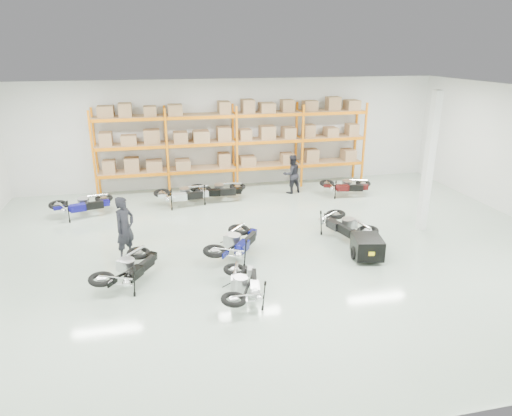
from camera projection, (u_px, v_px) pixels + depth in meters
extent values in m
plane|color=#A6B9A6|center=(273.00, 249.00, 13.68)|extent=(18.00, 18.00, 0.00)
plane|color=white|center=(275.00, 96.00, 12.17)|extent=(18.00, 18.00, 0.00)
plane|color=silver|center=(233.00, 133.00, 19.37)|extent=(18.00, 0.00, 18.00)
plane|color=silver|center=(398.00, 306.00, 6.49)|extent=(18.00, 0.00, 18.00)
cube|color=orange|center=(93.00, 157.00, 17.48)|extent=(0.08, 0.08, 3.50)
cube|color=orange|center=(96.00, 152.00, 18.30)|extent=(0.08, 0.08, 3.50)
cube|color=orange|center=(167.00, 153.00, 18.05)|extent=(0.08, 0.08, 3.50)
cube|color=orange|center=(167.00, 148.00, 18.87)|extent=(0.08, 0.08, 3.50)
cube|color=orange|center=(237.00, 150.00, 18.62)|extent=(0.08, 0.08, 3.50)
cube|color=orange|center=(233.00, 145.00, 19.44)|extent=(0.08, 0.08, 3.50)
cube|color=orange|center=(302.00, 147.00, 19.19)|extent=(0.08, 0.08, 3.50)
cube|color=orange|center=(296.00, 143.00, 20.01)|extent=(0.08, 0.08, 3.50)
cube|color=orange|center=(364.00, 144.00, 19.76)|extent=(0.08, 0.08, 3.50)
cube|color=orange|center=(355.00, 140.00, 20.58)|extent=(0.08, 0.08, 3.50)
cube|color=orange|center=(133.00, 176.00, 18.05)|extent=(2.70, 0.08, 0.12)
cube|color=orange|center=(134.00, 170.00, 18.87)|extent=(2.70, 0.08, 0.12)
cube|color=#A78156|center=(133.00, 171.00, 18.44)|extent=(2.68, 0.88, 0.02)
cube|color=#A78156|center=(133.00, 166.00, 18.36)|extent=(2.40, 0.70, 0.44)
cube|color=orange|center=(204.00, 172.00, 18.62)|extent=(2.70, 0.08, 0.12)
cube|color=orange|center=(201.00, 167.00, 19.44)|extent=(2.70, 0.08, 0.12)
cube|color=#A78156|center=(202.00, 167.00, 19.01)|extent=(2.68, 0.88, 0.02)
cube|color=#A78156|center=(202.00, 162.00, 18.93)|extent=(2.40, 0.70, 0.44)
cube|color=orange|center=(270.00, 168.00, 19.19)|extent=(2.70, 0.08, 0.12)
cube|color=orange|center=(265.00, 163.00, 20.01)|extent=(2.70, 0.08, 0.12)
cube|color=#A78156|center=(267.00, 164.00, 19.58)|extent=(2.68, 0.88, 0.02)
cube|color=#A78156|center=(267.00, 159.00, 19.50)|extent=(2.40, 0.70, 0.44)
cube|color=orange|center=(333.00, 165.00, 19.76)|extent=(2.70, 0.08, 0.12)
cube|color=orange|center=(325.00, 160.00, 20.58)|extent=(2.70, 0.08, 0.12)
cube|color=#A78156|center=(329.00, 161.00, 20.15)|extent=(2.68, 0.88, 0.02)
cube|color=#A78156|center=(329.00, 156.00, 20.07)|extent=(2.40, 0.70, 0.44)
cube|color=orange|center=(130.00, 148.00, 17.68)|extent=(2.70, 0.08, 0.12)
cube|color=orange|center=(131.00, 144.00, 18.51)|extent=(2.70, 0.08, 0.12)
cube|color=#A78156|center=(131.00, 144.00, 18.07)|extent=(2.68, 0.88, 0.02)
cube|color=#A78156|center=(130.00, 139.00, 17.99)|extent=(2.40, 0.70, 0.44)
cube|color=orange|center=(203.00, 145.00, 18.25)|extent=(2.70, 0.08, 0.12)
cube|color=orange|center=(200.00, 141.00, 19.08)|extent=(2.70, 0.08, 0.12)
cube|color=#A78156|center=(201.00, 141.00, 18.64)|extent=(2.68, 0.88, 0.02)
cube|color=#A78156|center=(201.00, 136.00, 18.56)|extent=(2.40, 0.70, 0.44)
cube|color=orange|center=(270.00, 142.00, 18.82)|extent=(2.70, 0.08, 0.12)
cube|color=orange|center=(265.00, 138.00, 19.65)|extent=(2.70, 0.08, 0.12)
cube|color=#A78156|center=(268.00, 139.00, 19.21)|extent=(2.68, 0.88, 0.02)
cube|color=#A78156|center=(268.00, 133.00, 19.13)|extent=(2.40, 0.70, 0.44)
cube|color=orange|center=(334.00, 139.00, 19.39)|extent=(2.70, 0.08, 0.12)
cube|color=orange|center=(326.00, 136.00, 20.22)|extent=(2.70, 0.08, 0.12)
cube|color=#A78156|center=(330.00, 136.00, 19.78)|extent=(2.68, 0.88, 0.02)
cube|color=#A78156|center=(331.00, 131.00, 19.70)|extent=(2.40, 0.70, 0.44)
cube|color=orange|center=(128.00, 120.00, 17.31)|extent=(2.70, 0.08, 0.12)
cube|color=orange|center=(129.00, 117.00, 18.14)|extent=(2.70, 0.08, 0.12)
cube|color=#A78156|center=(128.00, 116.00, 17.70)|extent=(2.68, 0.88, 0.02)
cube|color=#A78156|center=(128.00, 110.00, 17.62)|extent=(2.40, 0.70, 0.44)
cube|color=orange|center=(201.00, 118.00, 17.88)|extent=(2.70, 0.08, 0.12)
cube|color=orange|center=(199.00, 114.00, 18.71)|extent=(2.70, 0.08, 0.12)
cube|color=#A78156|center=(200.00, 114.00, 18.27)|extent=(2.68, 0.88, 0.02)
cube|color=#A78156|center=(200.00, 108.00, 18.19)|extent=(2.40, 0.70, 0.44)
cube|color=orange|center=(271.00, 115.00, 18.45)|extent=(2.70, 0.08, 0.12)
cube|color=orange|center=(265.00, 112.00, 19.28)|extent=(2.70, 0.08, 0.12)
cube|color=#A78156|center=(268.00, 112.00, 18.84)|extent=(2.68, 0.88, 0.02)
cube|color=#A78156|center=(268.00, 107.00, 18.76)|extent=(2.40, 0.70, 0.44)
cube|color=orange|center=(336.00, 113.00, 19.02)|extent=(2.70, 0.08, 0.12)
cube|color=orange|center=(328.00, 111.00, 19.85)|extent=(2.70, 0.08, 0.12)
cube|color=#A78156|center=(332.00, 110.00, 19.41)|extent=(2.68, 0.88, 0.02)
cube|color=#A78156|center=(332.00, 105.00, 19.33)|extent=(2.40, 0.70, 0.44)
cube|color=white|center=(429.00, 163.00, 14.45)|extent=(0.25, 0.25, 4.50)
cube|color=black|center=(367.00, 246.00, 12.88)|extent=(0.94, 1.10, 0.56)
cube|color=yellow|center=(375.00, 254.00, 12.42)|extent=(0.16, 0.05, 0.11)
torus|color=black|center=(354.00, 254.00, 12.86)|extent=(0.08, 0.39, 0.39)
torus|color=black|center=(379.00, 252.00, 13.02)|extent=(0.08, 0.39, 0.39)
cylinder|color=black|center=(357.00, 236.00, 13.47)|extent=(0.22, 0.91, 0.04)
imported|color=black|center=(125.00, 228.00, 12.78)|extent=(0.77, 0.80, 1.85)
imported|color=black|center=(292.00, 174.00, 18.68)|extent=(0.90, 0.78, 1.60)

